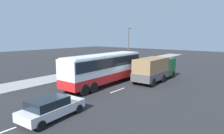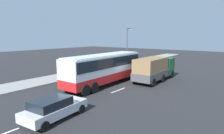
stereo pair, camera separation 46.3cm
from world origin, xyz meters
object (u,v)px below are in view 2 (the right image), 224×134
Objects in this scene: cargo_truck at (154,68)px; pedestrian_at_crossing at (60,71)px; pedestrian_near_curb at (59,71)px; coach_bus at (105,66)px; car_silver_hatch at (54,108)px; street_lamp at (128,44)px.

pedestrian_at_crossing is at bearing 123.88° from cargo_truck.
pedestrian_near_curb is at bearing 122.09° from cargo_truck.
coach_bus is 10.00m from car_silver_hatch.
pedestrian_at_crossing is at bearing 44.75° from car_silver_hatch.
pedestrian_at_crossing reaches higher than car_silver_hatch.
coach_bus reaches higher than pedestrian_at_crossing.
coach_bus is at bearing -157.93° from street_lamp.
cargo_truck is 14.63m from car_silver_hatch.
coach_bus is at bearing 144.14° from cargo_truck.
car_silver_hatch is at bearing -159.16° from street_lamp.
cargo_truck reaches higher than pedestrian_at_crossing.
car_silver_hatch is at bearing -162.20° from pedestrian_at_crossing.
coach_bus is 6.64× the size of pedestrian_near_curb.
pedestrian_near_curb is 14.79m from street_lamp.
coach_bus is at bearing 14.06° from car_silver_hatch.
coach_bus reaches higher than car_silver_hatch.
cargo_truck is 1.63× the size of car_silver_hatch.
cargo_truck reaches higher than pedestrian_near_curb.
cargo_truck is at bearing -87.41° from pedestrian_at_crossing.
coach_bus is 6.33m from pedestrian_at_crossing.
car_silver_hatch is (-9.36, -3.24, -1.38)m from coach_bus.
pedestrian_at_crossing reaches higher than pedestrian_near_curb.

